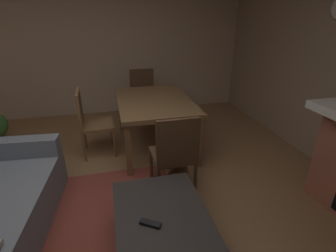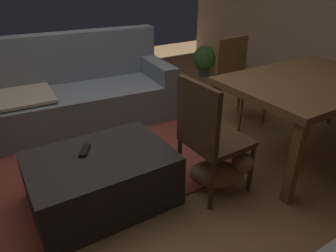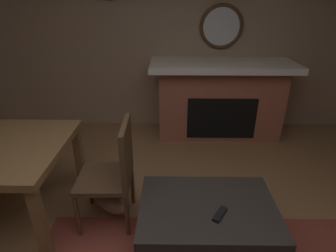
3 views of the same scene
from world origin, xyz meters
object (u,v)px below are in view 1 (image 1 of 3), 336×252
at_px(dining_chair_west, 175,151).
at_px(small_dog, 179,173).
at_px(tv_remote, 150,223).
at_px(dining_table, 154,105).
at_px(ottoman_coffee_table, 162,235).
at_px(dining_chair_east, 143,92).
at_px(dining_chair_north, 90,119).

bearing_deg(dining_chair_west, small_dog, -38.28).
relative_size(tv_remote, dining_table, 0.11).
height_order(ottoman_coffee_table, small_dog, ottoman_coffee_table).
relative_size(dining_chair_east, dining_chair_north, 1.00).
bearing_deg(ottoman_coffee_table, dining_table, -8.99).
bearing_deg(dining_chair_north, dining_table, -89.75).
bearing_deg(small_dog, tv_remote, 152.26).
distance_m(tv_remote, dining_table, 1.99).
bearing_deg(dining_chair_north, ottoman_coffee_table, -162.06).
bearing_deg(small_dog, ottoman_coffee_table, 155.96).
xyz_separation_m(dining_table, dining_chair_east, (1.13, 0.00, -0.14)).
height_order(dining_chair_west, small_dog, dining_chair_west).
bearing_deg(dining_table, dining_chair_east, 0.01).
relative_size(ottoman_coffee_table, small_dog, 2.15).
relative_size(dining_chair_east, dining_chair_west, 1.00).
xyz_separation_m(tv_remote, dining_chair_north, (1.93, 0.50, 0.10)).
height_order(dining_chair_east, dining_chair_west, same).
bearing_deg(dining_chair_north, small_dog, -136.54).
height_order(tv_remote, dining_chair_east, dining_chair_east).
distance_m(dining_chair_west, dining_chair_north, 1.44).
relative_size(ottoman_coffee_table, dining_chair_west, 1.09).
xyz_separation_m(dining_chair_east, dining_chair_north, (-1.13, 0.90, 0.00)).
bearing_deg(dining_chair_west, dining_table, 0.12).
bearing_deg(dining_chair_north, tv_remote, -165.51).
height_order(dining_chair_east, dining_chair_north, same).
xyz_separation_m(dining_table, dining_chair_north, (-0.00, 0.90, -0.14)).
distance_m(dining_chair_east, dining_chair_west, 2.26).
relative_size(tv_remote, small_dog, 0.34).
height_order(dining_chair_north, small_dog, dining_chair_north).
bearing_deg(dining_chair_east, dining_chair_west, -179.94).
height_order(ottoman_coffee_table, dining_table, dining_table).
height_order(dining_table, dining_chair_east, dining_chair_east).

